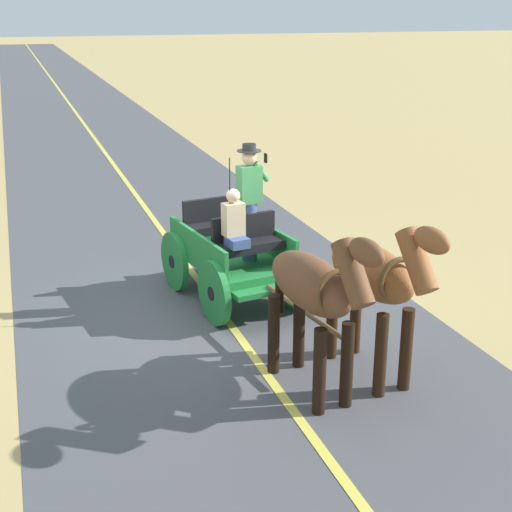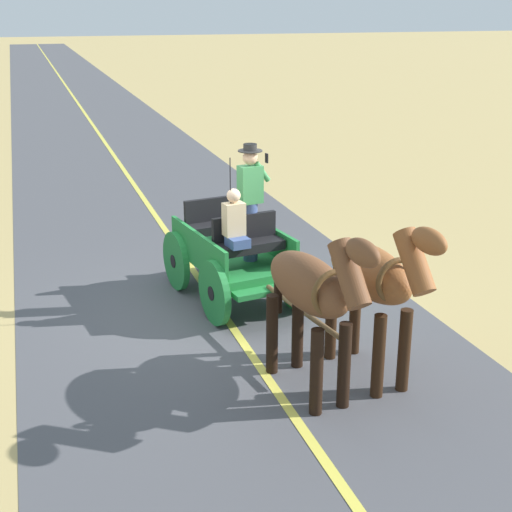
{
  "view_description": "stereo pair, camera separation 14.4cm",
  "coord_description": "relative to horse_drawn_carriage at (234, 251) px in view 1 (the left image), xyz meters",
  "views": [
    {
      "loc": [
        2.74,
        9.82,
        4.42
      ],
      "look_at": [
        -0.32,
        0.81,
        1.1
      ],
      "focal_mm": 50.89,
      "sensor_mm": 36.0,
      "label": 1
    },
    {
      "loc": [
        2.6,
        9.86,
        4.42
      ],
      "look_at": [
        -0.32,
        0.81,
        1.1
      ],
      "focal_mm": 50.89,
      "sensor_mm": 36.0,
      "label": 2
    }
  ],
  "objects": [
    {
      "name": "ground_plane",
      "position": [
        0.34,
        0.31,
        -0.82
      ],
      "size": [
        200.0,
        200.0,
        0.0
      ],
      "primitive_type": "plane",
      "color": "tan"
    },
    {
      "name": "horse_near_side",
      "position": [
        -0.89,
        2.93,
        0.51
      ],
      "size": [
        0.74,
        2.14,
        2.21
      ],
      "color": "brown",
      "rests_on": "ground"
    },
    {
      "name": "horse_drawn_carriage",
      "position": [
        0.0,
        0.0,
        0.0
      ],
      "size": [
        1.77,
        4.51,
        2.5
      ],
      "color": "#1E7233",
      "rests_on": "ground"
    },
    {
      "name": "horse_off_side",
      "position": [
        -0.04,
        3.06,
        0.51
      ],
      "size": [
        0.77,
        2.15,
        2.21
      ],
      "color": "brown",
      "rests_on": "ground"
    },
    {
      "name": "road_centre_stripe",
      "position": [
        0.34,
        0.31,
        -0.81
      ],
      "size": [
        0.12,
        160.0,
        0.0
      ],
      "primitive_type": "cube",
      "color": "#DBCC4C",
      "rests_on": "road_surface"
    },
    {
      "name": "road_surface",
      "position": [
        0.34,
        0.31,
        -0.81
      ],
      "size": [
        5.97,
        160.0,
        0.01
      ],
      "primitive_type": "cube",
      "color": "#4C4C51",
      "rests_on": "ground"
    }
  ]
}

